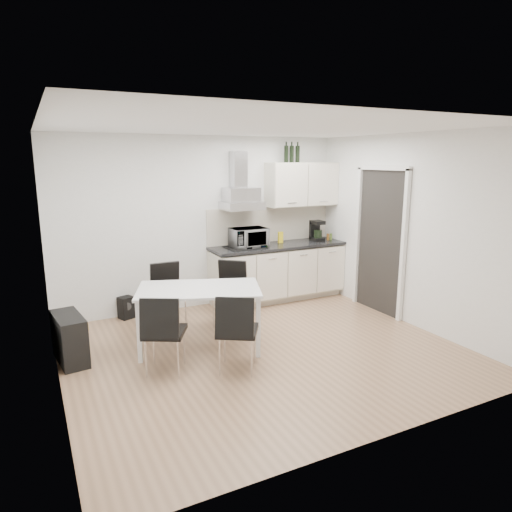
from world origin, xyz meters
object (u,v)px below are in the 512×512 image
Objects in this scene: chair_far_left at (169,297)px; guitar_amp at (70,338)px; chair_near_left at (165,333)px; kitchenette at (279,249)px; dining_table at (199,294)px; chair_near_right at (237,332)px; floor_speaker at (126,308)px; chair_far_right at (229,294)px.

guitar_amp is (-1.31, -0.51, -0.17)m from chair_far_left.
chair_near_left is at bearing 72.66° from chair_far_left.
chair_near_left is at bearing -143.93° from kitchenette.
kitchenette is 1.54× the size of dining_table.
dining_table is 0.81m from chair_near_right.
guitar_amp is (-3.28, -1.01, -0.56)m from kitchenette.
chair_near_left is 0.78m from chair_near_right.
chair_far_left is at bearing 132.94° from chair_near_right.
chair_far_left is 1.41m from guitar_amp.
chair_far_left is at bearing -165.89° from kitchenette.
floor_speaker is (0.85, 1.17, -0.11)m from guitar_amp.
kitchenette is 2.97m from chair_near_left.
kitchenette is at bearing 55.50° from dining_table.
dining_table is 0.84m from chair_far_left.
chair_far_left and chair_far_right have the same top height.
chair_far_right is (-1.21, -0.75, -0.39)m from kitchenette.
chair_far_left is 1.00× the size of chair_near_left.
chair_near_right reaches higher than guitar_amp.
chair_near_left is (-1.17, -0.98, 0.00)m from chair_far_right.
chair_near_right is (0.15, -0.76, -0.23)m from dining_table.
floor_speaker is at bearing 46.65° from guitar_amp.
chair_far_left reaches higher than dining_table.
chair_far_right is 1.00× the size of chair_near_right.
kitchenette reaches higher than dining_table.
chair_far_right reaches higher than floor_speaker.
kitchenette reaches higher than floor_speaker.
dining_table is 1.86× the size of chair_near_left.
chair_far_left is 1.28× the size of guitar_amp.
guitar_amp is at bearing 178.95° from chair_near_right.
floor_speaker is at bearing 119.81° from chair_near_left.
floor_speaker is (-0.05, 1.90, -0.28)m from chair_near_left.
chair_far_left is (-1.97, -0.50, -0.39)m from kitchenette.
kitchenette reaches higher than chair_far_left.
chair_near_left is at bearing -46.50° from guitar_amp.
chair_far_right is at bearing -0.38° from guitar_amp.
floor_speaker is at bearing 140.87° from chair_near_right.
chair_near_left is (-2.38, -1.74, -0.39)m from kitchenette.
chair_far_left is at bearing 120.60° from dining_table.
kitchenette reaches higher than chair_near_right.
chair_near_left is at bearing -111.17° from floor_speaker.
chair_far_left and chair_near_left have the same top height.
chair_far_right is at bearing 61.36° from dining_table.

